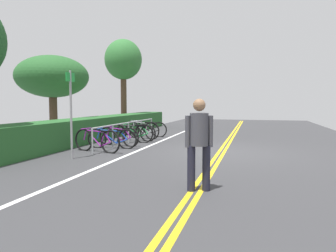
% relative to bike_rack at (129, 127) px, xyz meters
% --- Properties ---
extents(ground_plane, '(37.48, 10.64, 0.05)m').
position_rel_bike_rack_xyz_m(ground_plane, '(-1.18, -3.66, -0.62)').
color(ground_plane, '#353538').
extents(centre_line_yellow_inner, '(33.74, 0.10, 0.00)m').
position_rel_bike_rack_xyz_m(centre_line_yellow_inner, '(-1.18, -3.74, -0.59)').
color(centre_line_yellow_inner, gold).
rests_on(centre_line_yellow_inner, ground_plane).
extents(centre_line_yellow_outer, '(33.74, 0.10, 0.00)m').
position_rel_bike_rack_xyz_m(centre_line_yellow_outer, '(-1.18, -3.58, -0.59)').
color(centre_line_yellow_outer, gold).
rests_on(centre_line_yellow_outer, ground_plane).
extents(bike_lane_stripe_white, '(33.74, 0.12, 0.00)m').
position_rel_bike_rack_xyz_m(bike_lane_stripe_white, '(-1.18, -1.04, -0.59)').
color(bike_lane_stripe_white, white).
rests_on(bike_lane_stripe_white, ground_plane).
extents(bike_rack, '(5.62, 0.05, 0.80)m').
position_rel_bike_rack_xyz_m(bike_rack, '(0.00, 0.00, 0.00)').
color(bike_rack, '#9EA0A5').
rests_on(bike_rack, ground_plane).
extents(bicycle_0, '(0.56, 1.78, 0.76)m').
position_rel_bike_rack_xyz_m(bicycle_0, '(-2.31, 0.11, -0.24)').
color(bicycle_0, black).
rests_on(bicycle_0, ground_plane).
extents(bicycle_1, '(0.46, 1.76, 0.71)m').
position_rel_bike_rack_xyz_m(bicycle_1, '(-1.47, -0.01, -0.26)').
color(bicycle_1, black).
rests_on(bicycle_1, ground_plane).
extents(bicycle_2, '(0.53, 1.70, 0.72)m').
position_rel_bike_rack_xyz_m(bicycle_2, '(-0.82, 0.04, -0.26)').
color(bicycle_2, black).
rests_on(bicycle_2, ground_plane).
extents(bicycle_3, '(0.53, 1.76, 0.77)m').
position_rel_bike_rack_xyz_m(bicycle_3, '(0.08, -0.04, -0.23)').
color(bicycle_3, black).
rests_on(bicycle_3, ground_plane).
extents(bicycle_4, '(0.46, 1.78, 0.70)m').
position_rel_bike_rack_xyz_m(bicycle_4, '(0.69, -0.01, -0.27)').
color(bicycle_4, black).
rests_on(bicycle_4, ground_plane).
extents(bicycle_5, '(0.63, 1.75, 0.79)m').
position_rel_bike_rack_xyz_m(bicycle_5, '(1.55, 0.03, -0.23)').
color(bicycle_5, black).
rests_on(bicycle_5, ground_plane).
extents(bicycle_6, '(0.46, 1.72, 0.72)m').
position_rel_bike_rack_xyz_m(bicycle_6, '(2.22, -0.03, -0.26)').
color(bicycle_6, black).
rests_on(bicycle_6, ground_plane).
extents(pedestrian, '(0.32, 0.46, 1.61)m').
position_rel_bike_rack_xyz_m(pedestrian, '(-5.73, -3.70, 0.33)').
color(pedestrian, '#1E1E2D').
rests_on(pedestrian, ground_plane).
extents(sign_post_near, '(0.36, 0.06, 2.41)m').
position_rel_bike_rack_xyz_m(sign_post_near, '(-3.56, 0.20, 0.85)').
color(sign_post_near, gray).
rests_on(sign_post_near, ground_plane).
extents(hedge_backdrop, '(14.57, 1.18, 0.92)m').
position_rel_bike_rack_xyz_m(hedge_backdrop, '(1.50, 1.84, -0.13)').
color(hedge_backdrop, '#235626').
rests_on(hedge_backdrop, ground_plane).
extents(tree_mid, '(3.13, 3.13, 3.60)m').
position_rel_bike_rack_xyz_m(tree_mid, '(0.92, 3.95, 2.06)').
color(tree_mid, '#473323').
rests_on(tree_mid, ground_plane).
extents(tree_far_right, '(2.21, 2.21, 5.28)m').
position_rel_bike_rack_xyz_m(tree_far_right, '(6.37, 2.94, 3.42)').
color(tree_far_right, '#473323').
rests_on(tree_far_right, ground_plane).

